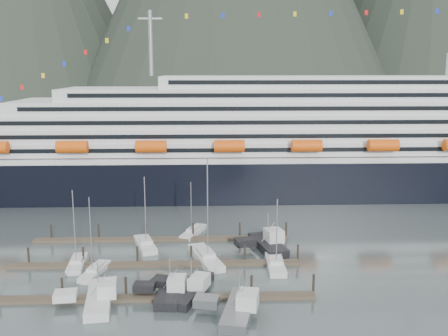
{
  "coord_description": "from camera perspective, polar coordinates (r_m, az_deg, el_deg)",
  "views": [
    {
      "loc": [
        3.52,
        -79.57,
        32.2
      ],
      "look_at": [
        7.14,
        22.0,
        12.8
      ],
      "focal_mm": 42.0,
      "sensor_mm": 36.0,
      "label": 1
    }
  ],
  "objects": [
    {
      "name": "sailboat_g",
      "position": [
        104.19,
        -3.38,
        -6.99
      ],
      "size": [
        5.3,
        9.38,
        11.08
      ],
      "rotation": [
        0.0,
        0.0,
        1.22
      ],
      "color": "silver",
      "rests_on": "ground"
    },
    {
      "name": "dock_mid",
      "position": [
        88.97,
        -7.47,
        -10.3
      ],
      "size": [
        48.18,
        2.28,
        3.2
      ],
      "color": "#45372C",
      "rests_on": "ground"
    },
    {
      "name": "sailboat_d",
      "position": [
        90.43,
        -2.0,
        -9.75
      ],
      "size": [
        6.45,
        12.91,
        18.57
      ],
      "rotation": [
        0.0,
        0.0,
        1.86
      ],
      "color": "silver",
      "rests_on": "ground"
    },
    {
      "name": "trawler_a",
      "position": [
        77.02,
        -13.56,
        -13.54
      ],
      "size": [
        8.81,
        12.13,
        6.46
      ],
      "rotation": [
        0.0,
        0.0,
        1.7
      ],
      "color": "silver",
      "rests_on": "ground"
    },
    {
      "name": "sailboat_b",
      "position": [
        87.23,
        -13.88,
        -10.91
      ],
      "size": [
        3.84,
        8.82,
        13.16
      ],
      "rotation": [
        0.0,
        0.0,
        1.37
      ],
      "color": "silver",
      "rests_on": "ground"
    },
    {
      "name": "sailboat_h",
      "position": [
        87.84,
        5.63,
        -10.46
      ],
      "size": [
        2.96,
        9.44,
        12.28
      ],
      "rotation": [
        0.0,
        0.0,
        1.54
      ],
      "color": "silver",
      "rests_on": "ground"
    },
    {
      "name": "cruise_ship",
      "position": [
        138.57,
        9.02,
        2.3
      ],
      "size": [
        210.0,
        30.4,
        50.3
      ],
      "color": "black",
      "rests_on": "ground"
    },
    {
      "name": "trawler_e",
      "position": [
        96.11,
        4.71,
        -8.22
      ],
      "size": [
        9.46,
        11.99,
        7.44
      ],
      "rotation": [
        0.0,
        0.0,
        1.82
      ],
      "color": "black",
      "rests_on": "ground"
    },
    {
      "name": "trawler_c",
      "position": [
        77.98,
        -3.67,
        -12.95
      ],
      "size": [
        9.5,
        12.32,
        6.06
      ],
      "rotation": [
        0.0,
        0.0,
        1.24
      ],
      "color": "black",
      "rests_on": "ground"
    },
    {
      "name": "dock_near",
      "position": [
        77.05,
        -8.39,
        -13.77
      ],
      "size": [
        48.18,
        2.28,
        3.2
      ],
      "color": "#45372C",
      "rests_on": "ground"
    },
    {
      "name": "ground",
      "position": [
        85.91,
        -4.32,
        -11.24
      ],
      "size": [
        1600.0,
        1600.0,
        0.0
      ],
      "primitive_type": "plane",
      "color": "#4E5D5C",
      "rests_on": "ground"
    },
    {
      "name": "trawler_b",
      "position": [
        77.32,
        -5.96,
        -13.19
      ],
      "size": [
        7.64,
        10.02,
        6.33
      ],
      "rotation": [
        0.0,
        0.0,
        1.49
      ],
      "color": "black",
      "rests_on": "ground"
    },
    {
      "name": "sailboat_f",
      "position": [
        97.78,
        -8.56,
        -8.28
      ],
      "size": [
        5.37,
        9.87,
        13.84
      ],
      "rotation": [
        0.0,
        0.0,
        1.86
      ],
      "color": "silver",
      "rests_on": "ground"
    },
    {
      "name": "sailboat_a",
      "position": [
        91.22,
        -15.69,
        -10.01
      ],
      "size": [
        3.09,
        8.54,
        13.51
      ],
      "rotation": [
        0.0,
        0.0,
        1.65
      ],
      "color": "silver",
      "rests_on": "ground"
    },
    {
      "name": "trawler_d",
      "position": [
        71.91,
        1.53,
        -15.02
      ],
      "size": [
        9.07,
        12.02,
        6.87
      ],
      "rotation": [
        0.0,
        0.0,
        1.36
      ],
      "color": "gray",
      "rests_on": "ground"
    },
    {
      "name": "dock_far",
      "position": [
        101.16,
        -6.78,
        -7.65
      ],
      "size": [
        48.18,
        2.28,
        3.2
      ],
      "color": "#45372C",
      "rests_on": "ground"
    }
  ]
}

